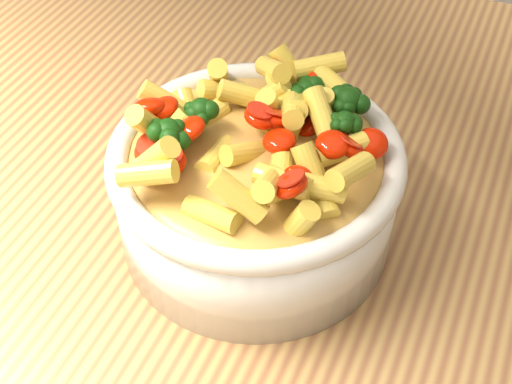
% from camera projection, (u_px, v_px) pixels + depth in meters
% --- Properties ---
extents(table, '(1.20, 0.80, 0.90)m').
position_uv_depth(table, '(361.00, 285.00, 0.69)').
color(table, '#AE864A').
rests_on(table, ground).
extents(serving_bowl, '(0.23, 0.23, 0.10)m').
position_uv_depth(serving_bowl, '(256.00, 191.00, 0.57)').
color(serving_bowl, silver).
rests_on(serving_bowl, table).
extents(pasta_salad, '(0.18, 0.18, 0.04)m').
position_uv_depth(pasta_salad, '(256.00, 132.00, 0.52)').
color(pasta_salad, '#FED350').
rests_on(pasta_salad, serving_bowl).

